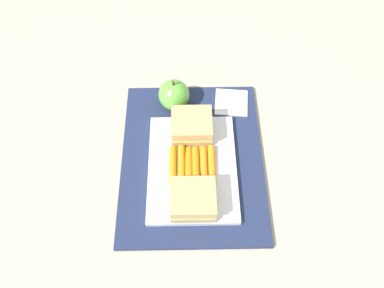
% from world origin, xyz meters
% --- Properties ---
extents(ground_plane, '(2.40, 2.40, 0.00)m').
position_xyz_m(ground_plane, '(0.00, 0.00, 0.00)').
color(ground_plane, '#B7AD99').
extents(lunchbag_mat, '(0.36, 0.28, 0.01)m').
position_xyz_m(lunchbag_mat, '(0.00, 0.00, 0.01)').
color(lunchbag_mat, navy).
rests_on(lunchbag_mat, ground_plane).
extents(food_tray, '(0.23, 0.17, 0.01)m').
position_xyz_m(food_tray, '(-0.03, 0.00, 0.02)').
color(food_tray, white).
rests_on(food_tray, lunchbag_mat).
extents(sandwich_half_left, '(0.07, 0.08, 0.04)m').
position_xyz_m(sandwich_half_left, '(-0.10, 0.00, 0.04)').
color(sandwich_half_left, tan).
rests_on(sandwich_half_left, food_tray).
extents(sandwich_half_right, '(0.07, 0.08, 0.04)m').
position_xyz_m(sandwich_half_right, '(0.05, 0.00, 0.04)').
color(sandwich_half_right, tan).
rests_on(sandwich_half_right, food_tray).
extents(carrot_sticks_bundle, '(0.08, 0.09, 0.02)m').
position_xyz_m(carrot_sticks_bundle, '(-0.03, -0.00, 0.03)').
color(carrot_sticks_bundle, orange).
rests_on(carrot_sticks_bundle, food_tray).
extents(apple, '(0.07, 0.07, 0.08)m').
position_xyz_m(apple, '(0.13, 0.04, 0.04)').
color(apple, '#66B742').
rests_on(apple, lunchbag_mat).
extents(paper_napkin, '(0.08, 0.08, 0.00)m').
position_xyz_m(paper_napkin, '(0.14, -0.09, 0.01)').
color(paper_napkin, white).
rests_on(paper_napkin, lunchbag_mat).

